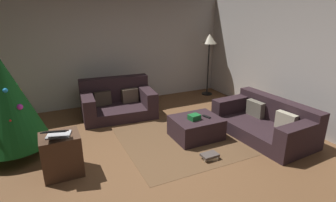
# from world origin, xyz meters

# --- Properties ---
(ground_plane) EXTENTS (6.40, 6.40, 0.00)m
(ground_plane) POSITION_xyz_m (0.00, 0.00, 0.00)
(ground_plane) COLOR brown
(rear_partition) EXTENTS (6.40, 0.12, 2.60)m
(rear_partition) POSITION_xyz_m (0.00, 3.14, 1.30)
(rear_partition) COLOR #BCB7B2
(rear_partition) RESTS_ON ground_plane
(corner_partition) EXTENTS (0.12, 6.40, 2.60)m
(corner_partition) POSITION_xyz_m (3.14, 0.00, 1.30)
(corner_partition) COLOR #B5B0AB
(corner_partition) RESTS_ON ground_plane
(couch_left) EXTENTS (1.57, 1.09, 0.78)m
(couch_left) POSITION_xyz_m (0.07, 2.26, 0.29)
(couch_left) COLOR #2D1E23
(couch_left) RESTS_ON ground_plane
(couch_right) EXTENTS (1.08, 1.80, 0.66)m
(couch_right) POSITION_xyz_m (2.24, 0.08, 0.26)
(couch_right) COLOR #2D1E23
(couch_right) RESTS_ON ground_plane
(ottoman) EXTENTS (0.83, 0.69, 0.38)m
(ottoman) POSITION_xyz_m (1.04, 0.56, 0.19)
(ottoman) COLOR #2D1E23
(ottoman) RESTS_ON ground_plane
(gift_box) EXTENTS (0.21, 0.18, 0.09)m
(gift_box) POSITION_xyz_m (0.97, 0.51, 0.42)
(gift_box) COLOR #19662D
(gift_box) RESTS_ON ottoman
(tv_remote) EXTENTS (0.09, 0.17, 0.02)m
(tv_remote) POSITION_xyz_m (1.22, 0.50, 0.39)
(tv_remote) COLOR black
(tv_remote) RESTS_ON ottoman
(christmas_tree) EXTENTS (1.09, 1.09, 1.71)m
(christmas_tree) POSITION_xyz_m (-1.86, 1.25, 0.91)
(christmas_tree) COLOR brown
(christmas_tree) RESTS_ON ground_plane
(side_table) EXTENTS (0.52, 0.44, 0.60)m
(side_table) POSITION_xyz_m (-1.23, 0.39, 0.30)
(side_table) COLOR #4C3323
(side_table) RESTS_ON ground_plane
(laptop) EXTENTS (0.39, 0.45, 0.17)m
(laptop) POSITION_xyz_m (-1.25, 0.34, 0.65)
(laptop) COLOR silver
(laptop) RESTS_ON side_table
(book_stack) EXTENTS (0.27, 0.25, 0.09)m
(book_stack) POSITION_xyz_m (0.85, -0.17, 0.04)
(book_stack) COLOR beige
(book_stack) RESTS_ON ground_plane
(corner_lamp) EXTENTS (0.36, 0.36, 1.60)m
(corner_lamp) POSITION_xyz_m (2.66, 2.64, 1.36)
(corner_lamp) COLOR black
(corner_lamp) RESTS_ON ground_plane
(area_rug) EXTENTS (2.60, 2.00, 0.01)m
(area_rug) POSITION_xyz_m (1.04, 0.56, 0.00)
(area_rug) COLOR brown
(area_rug) RESTS_ON ground_plane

